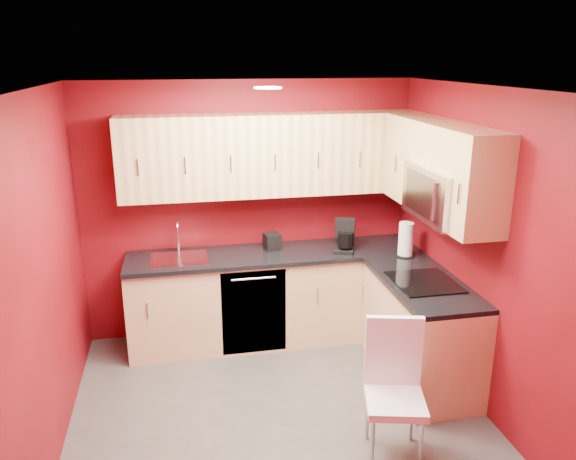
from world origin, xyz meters
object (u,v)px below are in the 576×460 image
object	(u,v)px
coffee_maker	(344,236)
paper_towel	(406,239)
sink	(179,255)
dining_chair	(395,394)
napkin_holder	(272,241)
microwave	(445,194)

from	to	relation	value
coffee_maker	paper_towel	size ratio (longest dim) A/B	0.95
sink	dining_chair	world-z (taller)	sink
napkin_holder	dining_chair	world-z (taller)	napkin_holder
napkin_holder	paper_towel	xyz separation A→B (m)	(1.19, -0.44, 0.08)
dining_chair	sink	bearing A→B (deg)	140.70
coffee_maker	paper_towel	world-z (taller)	paper_towel
paper_towel	dining_chair	bearing A→B (deg)	-114.04
sink	paper_towel	world-z (taller)	sink
paper_towel	dining_chair	size ratio (longest dim) A/B	0.33
sink	napkin_holder	xyz separation A→B (m)	(0.89, 0.09, 0.04)
microwave	paper_towel	distance (m)	0.88
microwave	paper_towel	xyz separation A→B (m)	(-0.01, 0.65, -0.59)
coffee_maker	paper_towel	xyz separation A→B (m)	(0.52, -0.24, 0.01)
microwave	coffee_maker	bearing A→B (deg)	121.14
napkin_holder	dining_chair	distance (m)	2.08
sink	paper_towel	xyz separation A→B (m)	(2.08, -0.35, 0.13)
coffee_maker	dining_chair	world-z (taller)	coffee_maker
paper_towel	dining_chair	xyz separation A→B (m)	(-0.68, -1.52, -0.58)
microwave	coffee_maker	size ratio (longest dim) A/B	2.48
coffee_maker	napkin_holder	size ratio (longest dim) A/B	1.98
sink	paper_towel	bearing A→B (deg)	-9.64
sink	napkin_holder	size ratio (longest dim) A/B	3.36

